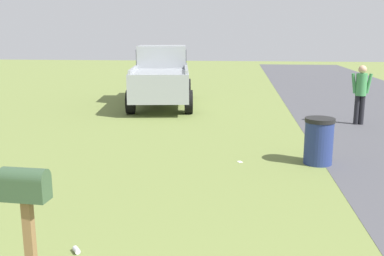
{
  "coord_description": "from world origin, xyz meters",
  "views": [
    {
      "loc": [
        -0.58,
        -0.62,
        2.57
      ],
      "look_at": [
        5.96,
        0.06,
        1.14
      ],
      "focal_mm": 41.17,
      "sensor_mm": 36.0,
      "label": 1
    }
  ],
  "objects": [
    {
      "name": "litter_can_by_mailbox",
      "position": [
        4.05,
        1.25,
        0.03
      ],
      "size": [
        0.14,
        0.13,
        0.07
      ],
      "primitive_type": "cylinder",
      "rotation": [
        0.0,
        1.57,
        0.67
      ],
      "color": "silver",
      "rests_on": "ground"
    },
    {
      "name": "litter_wrapper_midfield_a",
      "position": [
        8.03,
        -0.7,
        0.0
      ],
      "size": [
        0.14,
        0.13,
        0.01
      ],
      "primitive_type": "cube",
      "rotation": [
        0.0,
        0.0,
        0.46
      ],
      "color": "silver",
      "rests_on": "ground"
    },
    {
      "name": "trash_bin",
      "position": [
        8.07,
        -2.24,
        0.47
      ],
      "size": [
        0.58,
        0.58,
        0.93
      ],
      "color": "navy",
      "rests_on": "ground"
    },
    {
      "name": "pedestrian",
      "position": [
        12.11,
        -4.07,
        0.97
      ],
      "size": [
        0.3,
        0.57,
        1.67
      ],
      "rotation": [
        0.0,
        0.0,
        3.09
      ],
      "color": "black",
      "rests_on": "ground"
    },
    {
      "name": "pickup_truck",
      "position": [
        15.13,
        2.1,
        1.1
      ],
      "size": [
        5.51,
        2.64,
        2.09
      ],
      "rotation": [
        0.0,
        0.0,
        0.13
      ],
      "color": "#93999E",
      "rests_on": "ground"
    },
    {
      "name": "mailbox",
      "position": [
        3.21,
        1.38,
        1.04
      ],
      "size": [
        0.23,
        0.46,
        1.32
      ],
      "rotation": [
        0.0,
        0.0,
        -0.07
      ],
      "color": "brown",
      "rests_on": "ground"
    }
  ]
}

